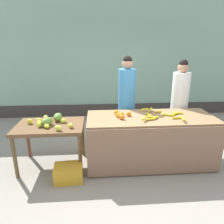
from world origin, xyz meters
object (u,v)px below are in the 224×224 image
object	(u,v)px
vendor_woman_white_shirt	(179,104)
produce_sack	(98,132)
produce_crate	(69,173)
vendor_woman_blue_shirt	(126,103)

from	to	relation	value
vendor_woman_white_shirt	produce_sack	size ratio (longest dim) A/B	3.55
vendor_woman_white_shirt	produce_crate	size ratio (longest dim) A/B	4.10
vendor_woman_blue_shirt	produce_sack	bearing A→B (deg)	166.39
produce_crate	produce_sack	distance (m)	1.38
produce_crate	vendor_woman_blue_shirt	bearing A→B (deg)	46.85
vendor_woman_white_shirt	produce_sack	xyz separation A→B (m)	(-1.68, 0.19, -0.66)
vendor_woman_blue_shirt	produce_crate	xyz separation A→B (m)	(-1.07, -1.15, -0.82)
produce_crate	produce_sack	xyz separation A→B (m)	(0.48, 1.29, 0.12)
vendor_woman_blue_shirt	vendor_woman_white_shirt	size ratio (longest dim) A/B	1.04
vendor_woman_blue_shirt	vendor_woman_white_shirt	xyz separation A→B (m)	(1.09, -0.05, -0.04)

